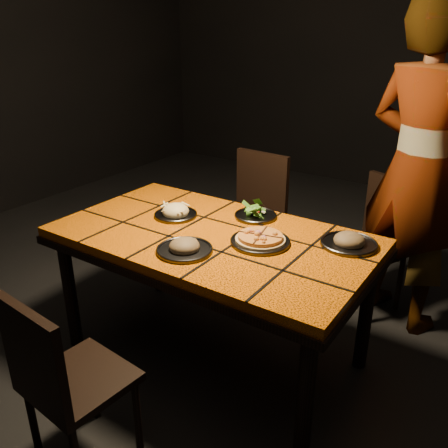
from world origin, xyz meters
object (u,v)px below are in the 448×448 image
Objects in this scene: chair_far_left at (253,210)px; diner at (418,170)px; chair_near at (61,376)px; plate_pasta at (176,213)px; chair_far_right at (378,235)px; plate_pizza at (260,240)px; dining_table at (212,247)px.

diner is (1.02, 0.10, 0.44)m from chair_far_left.
chair_near is 1.08m from plate_pasta.
chair_far_left is at bearing -146.78° from chair_far_right.
chair_far_right is at bearing 48.42° from plate_pasta.
diner reaches higher than chair_far_left.
diner is 6.60× the size of plate_pizza.
diner reaches higher than chair_near.
plate_pasta is at bearing -87.10° from chair_far_left.
chair_far_left is 3.88× the size of plate_pasta.
diner is at bearing 63.57° from plate_pizza.
chair_far_left is 1.07× the size of chair_far_right.
plate_pizza is at bearing 7.91° from dining_table.
dining_table is at bearing -88.82° from chair_near.
diner is at bearing 9.83° from chair_far_right.
chair_far_right is 0.44× the size of diner.
chair_near is 0.90× the size of chair_far_left.
chair_far_right is at bearing 14.01° from chair_far_left.
dining_table is 0.28m from plate_pizza.
diner reaches higher than chair_far_right.
plate_pizza is (0.32, 0.97, 0.29)m from chair_near.
plate_pizza reaches higher than dining_table.
chair_far_left is 1.12m from diner.
chair_far_right is (0.84, 0.15, -0.04)m from chair_far_left.
plate_pizza is (0.26, 0.04, 0.10)m from dining_table.
plate_pasta is (-0.24, 1.01, 0.30)m from chair_near.
diner is at bearing -107.63° from chair_near.
plate_pasta reaches higher than dining_table.
chair_far_left is at bearing 29.95° from diner.
chair_far_left is 0.48× the size of diner.
plate_pasta reaches higher than plate_pizza.
chair_far_left reaches higher than dining_table.
chair_near is at bearing -108.29° from plate_pizza.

